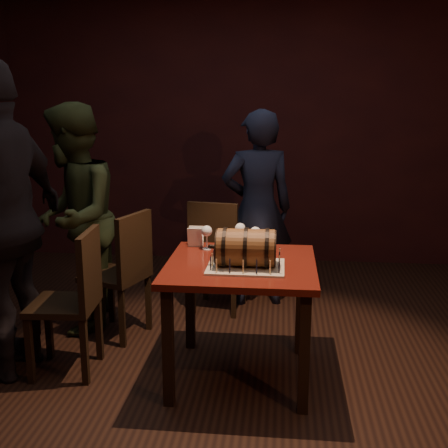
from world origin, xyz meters
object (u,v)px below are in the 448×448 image
object	(u,v)px
pint_of_ale	(225,243)
pub_table	(241,280)
chair_left_rear	(124,268)
chair_back	(216,250)
person_left_rear	(74,219)
person_back	(257,209)
barrel_cake	(246,248)
wine_glass_left	(207,232)
person_left_front	(3,221)
chair_left_front	(75,294)
wine_glass_right	(255,233)
wine_glass_mid	(240,230)

from	to	relation	value
pint_of_ale	pub_table	bearing A→B (deg)	-56.93
chair_left_rear	pub_table	bearing A→B (deg)	-30.51
chair_back	person_left_rear	bearing A→B (deg)	-158.65
pint_of_ale	chair_left_rear	xyz separation A→B (m)	(-0.77, 0.34, -0.30)
pint_of_ale	person_back	bearing A→B (deg)	82.29
person_left_rear	barrel_cake	bearing A→B (deg)	48.08
wine_glass_left	chair_left_rear	size ratio (longest dim) A/B	0.17
barrel_cake	chair_back	world-z (taller)	barrel_cake
wine_glass_left	person_left_front	size ratio (longest dim) A/B	0.08
wine_glass_left	person_left_front	distance (m)	1.27
pub_table	chair_left_front	size ratio (longest dim) A/B	0.97
chair_back	wine_glass_left	bearing A→B (deg)	-87.58
wine_glass_right	chair_back	xyz separation A→B (m)	(-0.35, 0.79, -0.35)
barrel_cake	wine_glass_mid	bearing A→B (deg)	98.54
chair_left_rear	person_back	bearing A→B (deg)	40.71
wine_glass_left	chair_back	bearing A→B (deg)	92.42
pint_of_ale	chair_left_rear	bearing A→B (deg)	156.04
pub_table	person_left_rear	size ratio (longest dim) A/B	0.53
person_left_rear	person_back	bearing A→B (deg)	104.05
barrel_cake	chair_left_front	distance (m)	1.13
person_back	chair_left_front	bearing A→B (deg)	38.92
wine_glass_right	person_left_front	bearing A→B (deg)	-168.38
pub_table	wine_glass_mid	bearing A→B (deg)	95.29
person_left_rear	wine_glass_mid	bearing A→B (deg)	64.69
chair_back	person_left_front	size ratio (longest dim) A/B	0.47
wine_glass_left	person_back	bearing A→B (deg)	74.90
chair_left_rear	person_left_rear	xyz separation A→B (m)	(-0.41, 0.14, 0.32)
barrel_cake	pint_of_ale	size ratio (longest dim) A/B	2.66
wine_glass_left	chair_left_rear	xyz separation A→B (m)	(-0.64, 0.25, -0.35)
barrel_cake	chair_left_front	world-z (taller)	barrel_cake
pub_table	wine_glass_left	size ratio (longest dim) A/B	5.59
pub_table	chair_left_front	xyz separation A→B (m)	(-1.04, -0.04, -0.12)
wine_glass_left	person_left_rear	world-z (taller)	person_left_rear
chair_left_rear	chair_left_front	distance (m)	0.58
pub_table	person_left_rear	xyz separation A→B (m)	(-1.29, 0.66, 0.21)
wine_glass_left	wine_glass_mid	size ratio (longest dim) A/B	1.00
wine_glass_right	chair_left_front	size ratio (longest dim) A/B	0.17
chair_left_rear	chair_left_front	bearing A→B (deg)	-104.90
wine_glass_mid	person_back	world-z (taller)	person_back
chair_left_rear	person_left_rear	distance (m)	0.54
chair_left_front	wine_glass_right	bearing A→B (deg)	15.89
wine_glass_right	chair_left_rear	xyz separation A→B (m)	(-0.96, 0.25, -0.35)
pub_table	chair_left_rear	bearing A→B (deg)	149.49
wine_glass_mid	chair_left_front	distance (m)	1.14
wine_glass_left	chair_left_front	distance (m)	0.92
chair_left_rear	chair_back	bearing A→B (deg)	41.48
pub_table	chair_back	xyz separation A→B (m)	(-0.28, 1.06, -0.12)
barrel_cake	person_back	xyz separation A→B (m)	(0.00, 1.41, -0.06)
pub_table	wine_glass_right	xyz separation A→B (m)	(0.07, 0.27, 0.23)
person_back	wine_glass_mid	bearing A→B (deg)	72.99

